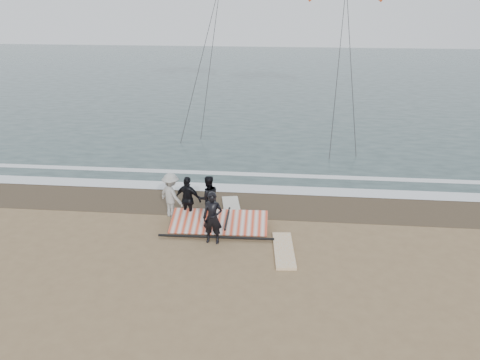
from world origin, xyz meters
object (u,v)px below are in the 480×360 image
object	(u,v)px
man_main	(213,218)
board_cream	(232,210)
sail_rig	(218,223)
board_white	(284,250)

from	to	relation	value
man_main	board_cream	xyz separation A→B (m)	(0.37, 2.43, -0.87)
man_main	sail_rig	world-z (taller)	man_main
board_white	sail_rig	world-z (taller)	sail_rig
board_cream	sail_rig	bearing A→B (deg)	-115.62
board_white	board_cream	xyz separation A→B (m)	(-2.03, 2.82, 0.00)
sail_rig	man_main	bearing A→B (deg)	-90.48
board_cream	sail_rig	size ratio (longest dim) A/B	0.60
board_cream	man_main	bearing A→B (deg)	-109.56
man_main	board_white	distance (m)	2.58
board_white	man_main	bearing A→B (deg)	165.95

